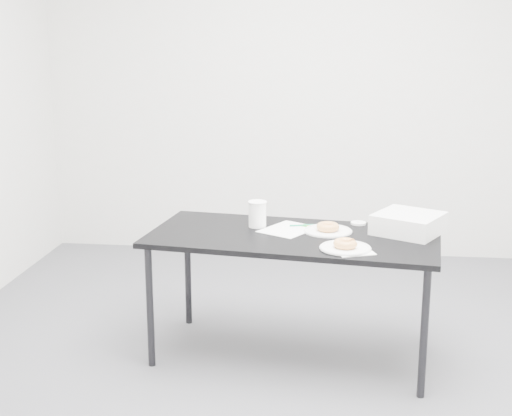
# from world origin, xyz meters

# --- Properties ---
(floor) EXTENTS (4.00, 4.00, 0.00)m
(floor) POSITION_xyz_m (0.00, 0.00, 0.00)
(floor) COLOR #505055
(floor) RESTS_ON ground
(wall_back) EXTENTS (4.00, 0.02, 2.70)m
(wall_back) POSITION_xyz_m (0.00, 2.00, 1.35)
(wall_back) COLOR silver
(wall_back) RESTS_ON floor
(table) EXTENTS (1.59, 0.90, 0.69)m
(table) POSITION_xyz_m (0.07, 0.06, 0.64)
(table) COLOR black
(table) RESTS_ON floor
(scorecard) EXTENTS (0.34, 0.37, 0.00)m
(scorecard) POSITION_xyz_m (0.04, 0.16, 0.69)
(scorecard) COLOR white
(scorecard) RESTS_ON table
(logo_patch) EXTENTS (0.06, 0.06, 0.00)m
(logo_patch) POSITION_xyz_m (0.13, 0.24, 0.69)
(logo_patch) COLOR green
(logo_patch) RESTS_ON scorecard
(pen) EXTENTS (0.13, 0.04, 0.01)m
(pen) POSITION_xyz_m (0.11, 0.23, 0.70)
(pen) COLOR #0B8055
(pen) RESTS_ON scorecard
(napkin) EXTENTS (0.23, 0.23, 0.00)m
(napkin) POSITION_xyz_m (0.38, -0.20, 0.69)
(napkin) COLOR white
(napkin) RESTS_ON table
(plate_near) EXTENTS (0.25, 0.25, 0.01)m
(plate_near) POSITION_xyz_m (0.35, -0.17, 0.70)
(plate_near) COLOR white
(plate_near) RESTS_ON napkin
(donut_near) EXTENTS (0.14, 0.14, 0.04)m
(donut_near) POSITION_xyz_m (0.35, -0.17, 0.72)
(donut_near) COLOR #D18842
(donut_near) RESTS_ON plate_near
(plate_far) EXTENTS (0.26, 0.26, 0.01)m
(plate_far) POSITION_xyz_m (0.25, 0.14, 0.69)
(plate_far) COLOR white
(plate_far) RESTS_ON table
(donut_far) EXTENTS (0.14, 0.14, 0.04)m
(donut_far) POSITION_xyz_m (0.25, 0.14, 0.72)
(donut_far) COLOR #D18842
(donut_far) RESTS_ON plate_far
(coffee_cup) EXTENTS (0.10, 0.10, 0.14)m
(coffee_cup) POSITION_xyz_m (-0.13, 0.20, 0.76)
(coffee_cup) COLOR white
(coffee_cup) RESTS_ON table
(cup_lid) EXTENTS (0.08, 0.08, 0.01)m
(cup_lid) POSITION_xyz_m (0.42, 0.32, 0.70)
(cup_lid) COLOR white
(cup_lid) RESTS_ON table
(bakery_box) EXTENTS (0.43, 0.43, 0.11)m
(bakery_box) POSITION_xyz_m (0.68, 0.17, 0.74)
(bakery_box) COLOR silver
(bakery_box) RESTS_ON table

